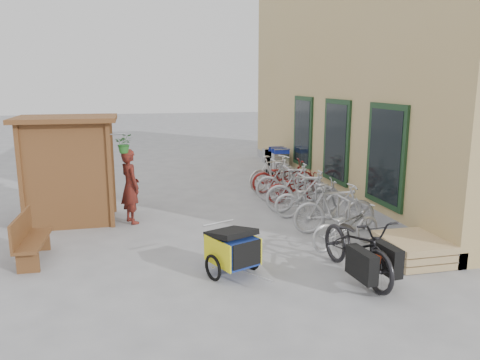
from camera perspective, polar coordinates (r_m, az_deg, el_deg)
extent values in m
plane|color=#9A9A9D|center=(9.17, -0.93, -8.17)|extent=(80.00, 80.00, 0.00)
cube|color=tan|center=(15.37, 20.13, 12.51)|extent=(6.00, 13.00, 7.00)
cube|color=#9A9A9D|center=(14.32, 9.32, -0.34)|extent=(0.18, 13.00, 0.30)
cube|color=#16321A|center=(10.48, 17.34, 2.87)|extent=(0.06, 1.50, 2.20)
cube|color=black|center=(10.47, 17.19, 2.87)|extent=(0.02, 1.25, 1.95)
cube|color=#16321A|center=(12.68, 11.65, 4.65)|extent=(0.06, 1.50, 2.20)
cube|color=black|center=(12.66, 11.53, 4.65)|extent=(0.02, 1.25, 1.95)
cube|color=#16321A|center=(14.97, 7.66, 5.86)|extent=(0.06, 1.50, 2.20)
cube|color=black|center=(14.96, 7.56, 5.86)|extent=(0.02, 1.25, 1.95)
cube|color=brown|center=(10.71, -25.19, 0.01)|extent=(0.09, 0.09, 2.30)
cube|color=brown|center=(10.48, -15.54, 0.47)|extent=(0.09, 0.09, 2.30)
cube|color=brown|center=(11.96, -23.94, 1.26)|extent=(0.09, 0.09, 2.30)
cube|color=brown|center=(11.75, -15.31, 1.69)|extent=(0.09, 0.09, 2.30)
cube|color=brown|center=(11.33, -24.39, 0.68)|extent=(0.05, 1.30, 2.30)
cube|color=brown|center=(10.58, -20.40, 0.27)|extent=(1.80, 0.05, 2.30)
cube|color=brown|center=(11.80, -19.68, 1.45)|extent=(1.80, 0.05, 2.30)
cube|color=brown|center=(11.04, -20.46, 7.02)|extent=(2.15, 1.65, 0.10)
cube|color=brown|center=(11.26, -20.94, -0.40)|extent=(1.30, 1.15, 0.04)
cube|color=brown|center=(11.16, -21.17, 2.61)|extent=(1.30, 1.15, 0.04)
cylinder|color=#A5A8AD|center=(10.33, -14.82, 5.41)|extent=(0.36, 0.02, 0.02)
imported|color=#236222|center=(10.35, -13.93, 4.36)|extent=(0.38, 0.33, 0.42)
cylinder|color=#A5A8AD|center=(9.54, 13.07, -5.02)|extent=(0.05, 0.05, 0.84)
cylinder|color=#A5A8AD|center=(9.98, 11.81, -4.22)|extent=(0.05, 0.05, 0.84)
cylinder|color=#A5A8AD|center=(9.65, 12.54, -2.22)|extent=(0.05, 0.50, 0.05)
cylinder|color=#A5A8AD|center=(10.59, 10.23, -3.21)|extent=(0.05, 0.05, 0.84)
cylinder|color=#A5A8AD|center=(11.03, 9.21, -2.56)|extent=(0.05, 0.05, 0.84)
cylinder|color=#A5A8AD|center=(10.71, 9.79, -0.71)|extent=(0.05, 0.50, 0.05)
cylinder|color=#A5A8AD|center=(11.67, 7.92, -1.73)|extent=(0.05, 0.05, 0.84)
cylinder|color=#A5A8AD|center=(12.12, 7.07, -1.19)|extent=(0.05, 0.05, 0.84)
cylinder|color=#A5A8AD|center=(11.80, 7.54, 0.53)|extent=(0.05, 0.50, 0.05)
cylinder|color=#A5A8AD|center=(12.76, 6.00, -0.50)|extent=(0.05, 0.05, 0.84)
cylinder|color=#A5A8AD|center=(13.23, 5.29, -0.05)|extent=(0.05, 0.05, 0.84)
cylinder|color=#A5A8AD|center=(12.91, 5.68, 1.55)|extent=(0.05, 0.50, 0.05)
cylinder|color=#A5A8AD|center=(13.88, 4.39, 0.53)|extent=(0.05, 0.05, 0.84)
cylinder|color=#A5A8AD|center=(14.35, 3.79, 0.92)|extent=(0.05, 0.05, 0.84)
cylinder|color=#A5A8AD|center=(14.04, 4.11, 2.41)|extent=(0.05, 0.50, 0.05)
cube|color=tan|center=(9.05, 20.23, -8.74)|extent=(1.00, 1.20, 0.12)
cube|color=tan|center=(9.00, 20.29, -7.91)|extent=(1.00, 1.20, 0.12)
cube|color=tan|center=(8.96, 20.35, -7.06)|extent=(1.00, 1.20, 0.12)
cube|color=brown|center=(9.13, -23.90, -6.77)|extent=(0.45, 1.38, 0.05)
cube|color=brown|center=(9.10, -25.17, -5.28)|extent=(0.09, 1.37, 0.46)
cube|color=brown|center=(8.69, -24.44, -9.15)|extent=(0.37, 0.07, 0.36)
cube|color=brown|center=(9.71, -23.22, -6.89)|extent=(0.37, 0.07, 0.36)
cube|color=silver|center=(15.92, 4.67, 2.53)|extent=(0.52, 0.80, 0.49)
cube|color=#1A2DAC|center=(15.49, 5.14, 3.49)|extent=(0.52, 0.04, 0.17)
cylinder|color=silver|center=(15.45, 5.18, 3.72)|extent=(0.55, 0.03, 0.03)
cylinder|color=black|center=(15.64, 4.28, 0.47)|extent=(0.04, 0.11, 0.11)
cube|color=silver|center=(16.23, 4.31, 2.71)|extent=(0.52, 0.80, 0.49)
cube|color=#1A2DAC|center=(15.80, 4.77, 3.66)|extent=(0.52, 0.04, 0.17)
cylinder|color=silver|center=(15.76, 4.81, 3.89)|extent=(0.55, 0.03, 0.03)
cylinder|color=black|center=(15.95, 3.93, 0.70)|extent=(0.04, 0.11, 0.11)
cube|color=silver|center=(16.54, 3.97, 2.89)|extent=(0.52, 0.80, 0.49)
cube|color=#1A2DAC|center=(16.11, 4.41, 3.83)|extent=(0.52, 0.04, 0.17)
cylinder|color=silver|center=(16.07, 4.45, 4.05)|extent=(0.55, 0.03, 0.03)
cylinder|color=black|center=(16.26, 3.59, 0.92)|extent=(0.04, 0.11, 0.11)
cube|color=#1B3B98|center=(7.80, -0.91, -8.44)|extent=(0.83, 0.92, 0.45)
cube|color=yellow|center=(7.64, -2.81, -8.90)|extent=(0.32, 0.71, 0.45)
cube|color=yellow|center=(7.97, 0.91, -7.99)|extent=(0.32, 0.71, 0.45)
cube|color=black|center=(7.49, 0.87, -9.09)|extent=(0.51, 0.24, 0.41)
cube|color=black|center=(7.75, -1.11, -6.47)|extent=(0.87, 0.92, 0.22)
torus|color=black|center=(7.68, -3.32, -10.64)|extent=(0.22, 0.43, 0.44)
torus|color=black|center=(8.10, 1.38, -9.41)|extent=(0.22, 0.43, 0.44)
cylinder|color=#B7B7BC|center=(7.40, 2.06, -11.53)|extent=(0.28, 0.61, 0.03)
cylinder|color=#B7B7BC|center=(8.01, -2.64, -5.23)|extent=(0.57, 0.26, 0.03)
imported|color=black|center=(7.91, 14.07, -7.74)|extent=(0.88, 2.09, 1.07)
cube|color=black|center=(7.38, 14.62, -9.94)|extent=(0.23, 0.66, 0.45)
cube|color=black|center=(7.72, 17.40, -9.11)|extent=(0.23, 0.66, 0.45)
cube|color=red|center=(7.53, 16.07, -9.16)|extent=(0.13, 0.19, 0.12)
imported|color=maroon|center=(10.77, -13.22, -0.74)|extent=(0.61, 0.73, 1.69)
imported|color=#B0B1B5|center=(9.26, 12.81, -5.48)|extent=(1.72, 0.99, 0.85)
imported|color=#B0B1B5|center=(10.06, 11.45, -3.37)|extent=(1.83, 0.63, 1.08)
imported|color=#B0B1B5|center=(11.08, 8.78, -2.26)|extent=(1.85, 0.94, 0.93)
imported|color=#B0B1B5|center=(11.40, 7.72, -1.37)|extent=(1.90, 1.00, 1.10)
imported|color=maroon|center=(12.44, 6.91, -0.84)|extent=(1.62, 0.59, 0.84)
imported|color=#B0B1B5|center=(12.44, 6.06, -0.26)|extent=(1.87, 1.05, 1.08)
imported|color=maroon|center=(13.49, 5.31, 0.45)|extent=(1.87, 0.78, 0.96)
imported|color=silver|center=(13.78, 4.15, 0.91)|extent=(1.82, 1.06, 1.06)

